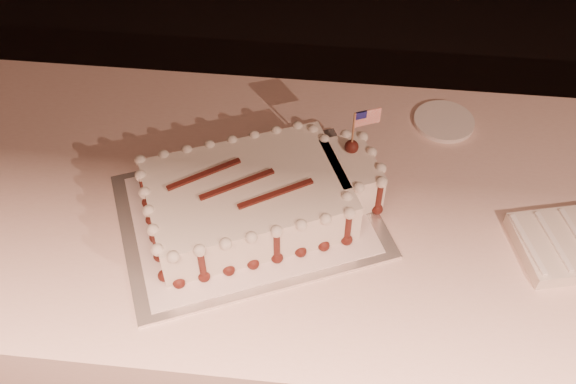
# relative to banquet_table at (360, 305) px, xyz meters

# --- Properties ---
(room_shell) EXTENTS (6.10, 8.10, 2.90)m
(room_shell) POSITION_rel_banquet_table_xyz_m (0.00, -0.60, 1.02)
(room_shell) COLOR black
(room_shell) RESTS_ON ground
(banquet_table) EXTENTS (2.40, 0.80, 0.75)m
(banquet_table) POSITION_rel_banquet_table_xyz_m (0.00, 0.00, 0.00)
(banquet_table) COLOR beige
(banquet_table) RESTS_ON ground
(cake_board) EXTENTS (0.61, 0.55, 0.01)m
(cake_board) POSITION_rel_banquet_table_xyz_m (-0.25, -0.05, 0.38)
(cake_board) COLOR white
(cake_board) RESTS_ON banquet_table
(doily) EXTENTS (0.55, 0.50, 0.00)m
(doily) POSITION_rel_banquet_table_xyz_m (-0.25, -0.05, 0.38)
(doily) COLOR silver
(doily) RESTS_ON cake_board
(sheet_cake) EXTENTS (0.50, 0.39, 0.19)m
(sheet_cake) POSITION_rel_banquet_table_xyz_m (-0.23, -0.04, 0.43)
(sheet_cake) COLOR white
(sheet_cake) RESTS_ON doily
(napkin_stack) EXTENTS (0.26, 0.21, 0.04)m
(napkin_stack) POSITION_rel_banquet_table_xyz_m (0.38, -0.06, 0.39)
(napkin_stack) COLOR silver
(napkin_stack) RESTS_ON banquet_table
(side_plate) EXTENTS (0.14, 0.14, 0.01)m
(side_plate) POSITION_rel_banquet_table_xyz_m (0.15, 0.28, 0.38)
(side_plate) COLOR white
(side_plate) RESTS_ON banquet_table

